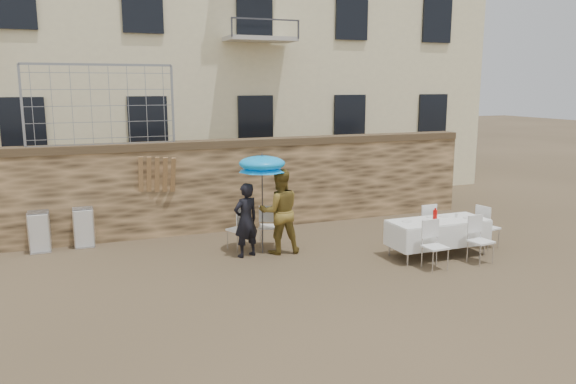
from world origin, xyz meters
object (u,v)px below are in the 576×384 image
object	(u,v)px
table_chair_back	(423,224)
umbrella	(262,167)
soda_bottle	(435,216)
table_chair_front_right	(481,240)
chair_stack_right	(84,225)
banquet_table	(438,222)
couple_chair_right	(269,225)
couple_chair_left	(239,228)
woman_dress	(280,211)
table_chair_side	(488,226)
chair_stack_left	(40,229)
man_suit	(246,220)
table_chair_front_left	(435,246)

from	to	relation	value
table_chair_back	umbrella	bearing A→B (deg)	-13.86
soda_bottle	table_chair_front_right	size ratio (longest dim) A/B	0.27
chair_stack_right	banquet_table	bearing A→B (deg)	-27.03
couple_chair_right	chair_stack_right	size ratio (longest dim) A/B	1.04
couple_chair_left	table_chair_back	world-z (taller)	same
couple_chair_right	table_chair_front_right	world-z (taller)	same
table_chair_front_right	chair_stack_right	xyz separation A→B (m)	(-7.44, 4.29, -0.02)
couple_chair_right	table_chair_front_right	bearing A→B (deg)	167.68
woman_dress	couple_chair_left	world-z (taller)	woman_dress
couple_chair_right	woman_dress	bearing A→B (deg)	119.95
table_chair_side	banquet_table	bearing A→B (deg)	84.29
soda_bottle	chair_stack_right	distance (m)	7.69
chair_stack_left	banquet_table	bearing A→B (deg)	-24.30
man_suit	chair_stack_left	world-z (taller)	man_suit
man_suit	table_chair_front_right	xyz separation A→B (m)	(4.28, -2.16, -0.30)
couple_chair_right	banquet_table	distance (m)	3.66
couple_chair_left	banquet_table	distance (m)	4.27
table_chair_front_left	chair_stack_left	distance (m)	8.41
table_chair_front_right	couple_chair_left	bearing A→B (deg)	140.64
table_chair_front_right	table_chair_back	world-z (taller)	same
chair_stack_right	umbrella	bearing A→B (deg)	-29.75
couple_chair_left	table_chair_front_right	distance (m)	5.07
banquet_table	table_chair_front_right	distance (m)	0.94
woman_dress	chair_stack_left	world-z (taller)	woman_dress
table_chair_front_right	chair_stack_left	distance (m)	9.37
soda_bottle	table_chair_back	world-z (taller)	soda_bottle
chair_stack_left	table_chair_front_right	bearing A→B (deg)	-27.23
couple_chair_right	table_chair_side	distance (m)	4.85
umbrella	table_chair_side	size ratio (longest dim) A/B	2.08
couple_chair_left	soda_bottle	world-z (taller)	soda_bottle
banquet_table	chair_stack_right	world-z (taller)	chair_stack_right
man_suit	table_chair_front_left	size ratio (longest dim) A/B	1.64
couple_chair_right	chair_stack_right	bearing A→B (deg)	2.46
woman_dress	table_chair_front_right	world-z (taller)	woman_dress
woman_dress	chair_stack_left	size ratio (longest dim) A/B	1.98
couple_chair_left	table_chair_side	bearing A→B (deg)	137.10
couple_chair_left	chair_stack_right	bearing A→B (deg)	-49.79
woman_dress	soda_bottle	xyz separation A→B (m)	(2.83, -1.56, -0.01)
woman_dress	table_chair_front_right	distance (m)	4.16
table_chair_side	chair_stack_right	xyz separation A→B (m)	(-8.34, 3.44, -0.02)
man_suit	table_chair_front_left	xyz separation A→B (m)	(3.18, -2.16, -0.30)
table_chair_back	chair_stack_left	xyz separation A→B (m)	(-8.04, 2.74, -0.02)
woman_dress	couple_chair_right	xyz separation A→B (m)	(-0.05, 0.55, -0.43)
couple_chair_right	table_chair_front_right	distance (m)	4.49
couple_chair_left	banquet_table	bearing A→B (deg)	129.46
couple_chair_left	chair_stack_left	distance (m)	4.35
couple_chair_right	table_chair_side	xyz separation A→B (m)	(4.48, -1.86, 0.00)
umbrella	table_chair_back	size ratio (longest dim) A/B	2.08
umbrella	banquet_table	xyz separation A→B (m)	(3.38, -1.51, -1.15)
couple_chair_left	table_chair_front_left	size ratio (longest dim) A/B	1.00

